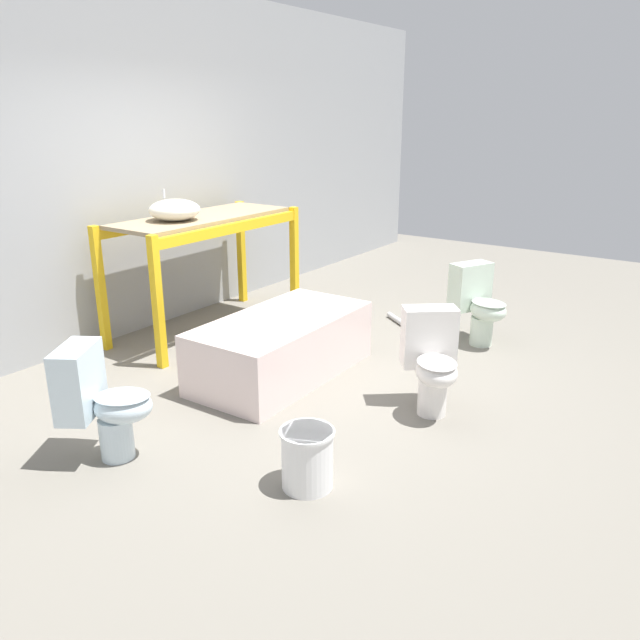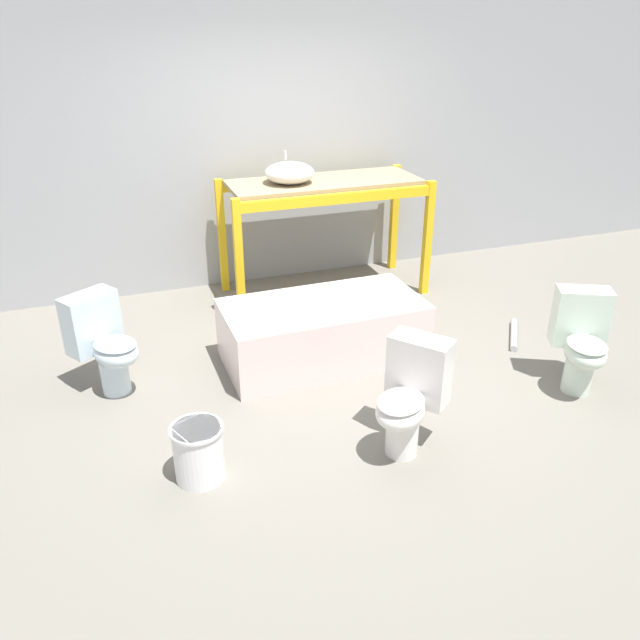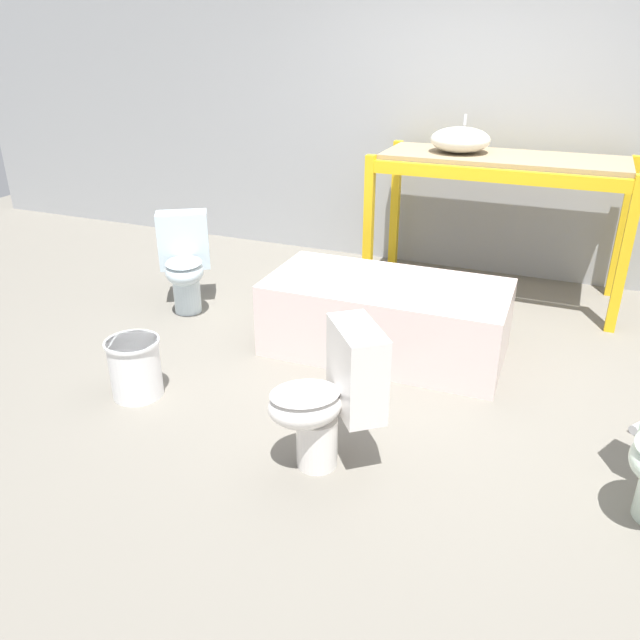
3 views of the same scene
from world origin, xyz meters
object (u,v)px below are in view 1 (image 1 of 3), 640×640
(toilet_extra, at_px, (101,399))
(bucket_white, at_px, (307,457))
(sink_basin, at_px, (175,210))
(bathtub_main, at_px, (282,342))
(toilet_near, at_px, (432,358))
(toilet_far, at_px, (478,302))

(toilet_extra, distance_m, bucket_white, 1.31)
(sink_basin, xyz_separation_m, toilet_extra, (-1.78, -1.20, -0.82))
(bathtub_main, relative_size, toilet_near, 2.14)
(bathtub_main, height_order, toilet_near, toilet_near)
(bathtub_main, xyz_separation_m, toilet_far, (1.63, -1.01, 0.11))
(bathtub_main, xyz_separation_m, bucket_white, (-1.18, -1.11, -0.10))
(bathtub_main, relative_size, toilet_extra, 2.14)
(sink_basin, height_order, toilet_far, sink_basin)
(sink_basin, distance_m, toilet_far, 2.87)
(toilet_near, relative_size, bucket_white, 2.05)
(toilet_far, relative_size, bucket_white, 2.05)
(bathtub_main, height_order, bucket_white, bathtub_main)
(bathtub_main, distance_m, toilet_far, 1.92)
(toilet_extra, relative_size, bucket_white, 2.05)
(toilet_near, distance_m, bucket_white, 1.32)
(bucket_white, bearing_deg, bathtub_main, 43.14)
(sink_basin, distance_m, toilet_near, 2.69)
(toilet_near, bearing_deg, bathtub_main, 146.75)
(sink_basin, relative_size, toilet_extra, 0.62)
(sink_basin, bearing_deg, toilet_extra, -146.10)
(bathtub_main, bearing_deg, toilet_near, -85.66)
(sink_basin, xyz_separation_m, toilet_near, (-0.03, -2.56, -0.82))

